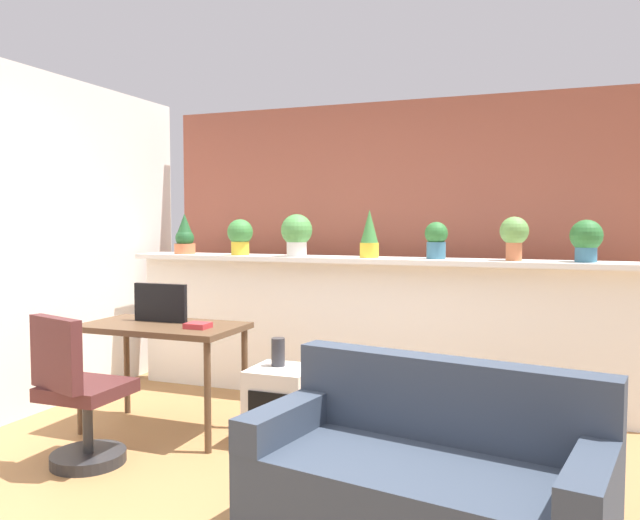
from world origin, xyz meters
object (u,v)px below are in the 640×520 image
Objects in this scene: potted_plant_0 at (185,236)px; book_on_desk at (198,326)px; potted_plant_3 at (369,234)px; office_chair at (78,402)px; tv_monitor at (160,303)px; potted_plant_1 at (240,235)px; potted_plant_5 at (514,234)px; potted_plant_4 at (436,239)px; side_cube_shelf at (281,406)px; potted_plant_6 at (586,239)px; potted_plant_2 at (297,233)px; desk at (163,336)px; vase_on_shelf at (278,352)px; couch at (426,482)px.

book_on_desk is at bearing -54.15° from potted_plant_0.
potted_plant_3 is 2.44m from office_chair.
potted_plant_3 is at bearing 41.57° from tv_monitor.
potted_plant_1 is 2.23m from potted_plant_5.
office_chair is at bearing -133.29° from potted_plant_4.
side_cube_shelf is 3.29× the size of book_on_desk.
book_on_desk is at bearing -137.66° from potted_plant_4.
potted_plant_1 is 1.14m from potted_plant_3.
potted_plant_3 is 1.58m from potted_plant_6.
potted_plant_2 is 2.20m from potted_plant_6.
potted_plant_1 reaches higher than side_cube_shelf.
potted_plant_6 is 3.04m from desk.
potted_plant_3 is (1.14, 0.02, 0.02)m from potted_plant_1.
potted_plant_1 is at bearing 128.65° from vase_on_shelf.
tv_monitor is at bearing -93.87° from potted_plant_1.
potted_plant_0 is 1.86m from vase_on_shelf.
side_cube_shelf is at bearing -104.33° from potted_plant_3.
desk is at bearing -64.22° from potted_plant_0.
office_chair is (-2.82, -1.88, -0.94)m from potted_plant_6.
side_cube_shelf is (-0.28, -1.09, -1.10)m from potted_plant_3.
tv_monitor reaches higher than office_chair.
potted_plant_3 is at bearing 55.92° from book_on_desk.
potted_plant_2 is 0.31× the size of desk.
potted_plant_6 is (2.20, 0.03, -0.03)m from potted_plant_2.
tv_monitor is 0.25× the size of couch.
potted_plant_1 reaches higher than potted_plant_4.
potted_plant_0 is 1.18× the size of potted_plant_6.
tv_monitor is 0.94m from vase_on_shelf.
desk is 7.24× the size of book_on_desk.
potted_plant_3 is at bearing 0.25° from potted_plant_0.
potted_plant_1 is 1.67m from potted_plant_4.
desk is (-1.67, -1.17, -0.65)m from potted_plant_4.
potted_plant_3 is (1.69, 0.01, 0.03)m from potted_plant_0.
desk is at bearing -156.68° from potted_plant_6.
potted_plant_4 is at bearing 178.89° from potted_plant_5.
desk is (0.55, -1.15, -0.66)m from potted_plant_0.
potted_plant_3 reaches higher than side_cube_shelf.
potted_plant_1 reaches higher than couch.
potted_plant_0 is 0.93× the size of potted_plant_3.
potted_plant_4 is 1.87× the size of book_on_desk.
potted_plant_4 is at bearing 0.53° from potted_plant_0.
office_chair is at bearing 175.56° from couch.
desk is 0.66× the size of couch.
potted_plant_4 is 2.14m from desk.
potted_plant_2 is 0.38× the size of office_chair.
tv_monitor is (0.48, -1.07, -0.44)m from potted_plant_0.
potted_plant_3 reaches higher than office_chair.
tv_monitor is 2.72× the size of book_on_desk.
potted_plant_0 is 1.43m from desk.
potted_plant_2 is 2.28× the size of book_on_desk.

